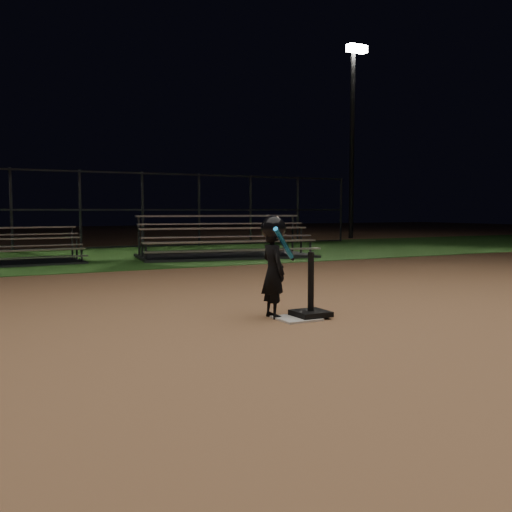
# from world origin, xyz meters

# --- Properties ---
(ground) EXTENTS (80.00, 80.00, 0.00)m
(ground) POSITION_xyz_m (0.00, 0.00, 0.00)
(ground) COLOR #9B6B46
(ground) RESTS_ON ground
(grass_strip) EXTENTS (60.00, 8.00, 0.01)m
(grass_strip) POSITION_xyz_m (0.00, 10.00, 0.01)
(grass_strip) COLOR #234F19
(grass_strip) RESTS_ON ground
(home_plate) EXTENTS (0.45, 0.45, 0.02)m
(home_plate) POSITION_xyz_m (0.00, 0.00, 0.01)
(home_plate) COLOR beige
(home_plate) RESTS_ON ground
(batting_tee) EXTENTS (0.38, 0.38, 0.74)m
(batting_tee) POSITION_xyz_m (0.19, -0.00, 0.16)
(batting_tee) COLOR black
(batting_tee) RESTS_ON home_plate
(child_batter) EXTENTS (0.46, 0.53, 1.18)m
(child_batter) POSITION_xyz_m (-0.18, 0.22, 0.62)
(child_batter) COLOR black
(child_batter) RESTS_ON ground
(bleacher_left) EXTENTS (3.52, 1.85, 0.84)m
(bleacher_left) POSITION_xyz_m (-2.54, 8.58, 0.17)
(bleacher_left) COLOR #ADADB2
(bleacher_left) RESTS_ON ground
(bleacher_right) EXTENTS (4.79, 2.85, 1.10)m
(bleacher_right) POSITION_xyz_m (2.81, 8.13, 0.23)
(bleacher_right) COLOR silver
(bleacher_right) RESTS_ON ground
(backstop_fence) EXTENTS (20.08, 0.08, 2.50)m
(backstop_fence) POSITION_xyz_m (0.00, 13.00, 1.25)
(backstop_fence) COLOR #38383D
(backstop_fence) RESTS_ON ground
(light_pole_right) EXTENTS (0.90, 0.53, 8.30)m
(light_pole_right) POSITION_xyz_m (12.00, 14.94, 4.95)
(light_pole_right) COLOR #2D2D30
(light_pole_right) RESTS_ON ground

